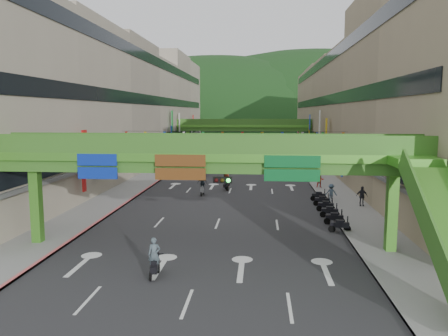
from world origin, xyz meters
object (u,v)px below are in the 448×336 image
(overpass_near, at_px, (222,167))
(pedestrian_red, at_px, (320,181))
(car_silver, at_px, (228,157))
(car_yellow, at_px, (232,166))
(scooter_rider_mid, at_px, (227,180))
(scooter_rider_near, at_px, (154,259))

(overpass_near, xyz_separation_m, pedestrian_red, (8.87, 22.68, -4.36))
(overpass_near, height_order, car_silver, overpass_near)
(overpass_near, relative_size, car_silver, 6.97)
(car_yellow, relative_size, pedestrian_red, 2.21)
(overpass_near, xyz_separation_m, car_silver, (-3.22, 49.16, -4.54))
(car_yellow, bearing_deg, scooter_rider_mid, -83.34)
(overpass_near, bearing_deg, scooter_rider_near, -125.40)
(overpass_near, relative_size, car_yellow, 7.54)
(scooter_rider_mid, bearing_deg, car_yellow, 91.67)
(pedestrian_red, bearing_deg, car_yellow, 124.45)
(scooter_rider_near, height_order, scooter_rider_mid, scooter_rider_mid)
(scooter_rider_near, bearing_deg, overpass_near, 54.60)
(overpass_near, height_order, pedestrian_red, overpass_near)
(scooter_rider_near, bearing_deg, car_yellow, 88.25)
(overpass_near, xyz_separation_m, car_yellow, (-1.83, 37.69, -4.57))
(overpass_near, relative_size, scooter_rider_mid, 12.92)
(car_silver, bearing_deg, scooter_rider_near, -93.24)
(overpass_near, distance_m, scooter_rider_mid, 21.51)
(car_silver, bearing_deg, overpass_near, -89.60)
(car_yellow, bearing_deg, scooter_rider_near, -86.76)
(car_silver, bearing_deg, car_yellow, -86.44)
(scooter_rider_near, distance_m, pedestrian_red, 29.60)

